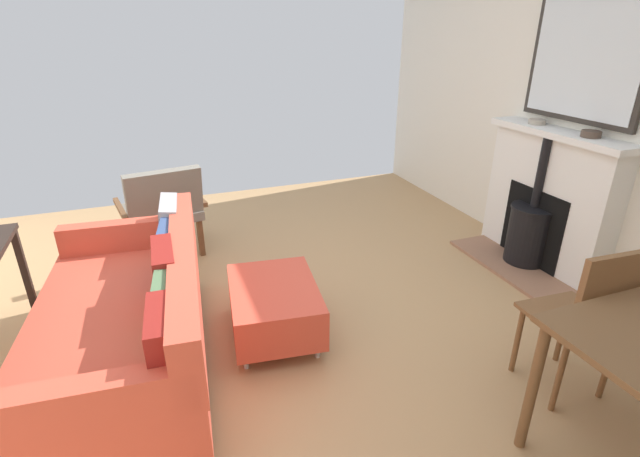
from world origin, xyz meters
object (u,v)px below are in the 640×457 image
Objects in this scene: fireplace at (543,208)px; armchair_accent at (163,206)px; mantel_bowl_far at (591,134)px; mantel_bowl_near at (537,121)px; dining_chair_near_fireplace at (587,313)px; ottoman at (274,305)px; sofa at (132,318)px.

armchair_accent is (2.93, -1.22, -0.03)m from fireplace.
mantel_bowl_far is at bearing 95.77° from fireplace.
mantel_bowl_near is 0.51m from mantel_bowl_far.
mantel_bowl_far reaches higher than dining_chair_near_fireplace.
ottoman is 0.88× the size of dining_chair_near_fireplace.
mantel_bowl_far is 0.07× the size of sofa.
mantel_bowl_far is at bearing 179.79° from sofa.
mantel_bowl_far is at bearing 153.43° from armchair_accent.
mantel_bowl_far reaches higher than sofa.
sofa is at bearing 2.45° from ottoman.
ottoman is at bearing 5.09° from fireplace.
fireplace is 0.71m from mantel_bowl_far.
mantel_bowl_near is 0.15× the size of dining_chair_near_fireplace.
mantel_bowl_far is (0.00, 0.51, 0.00)m from mantel_bowl_near.
dining_chair_near_fireplace is at bearing 56.71° from mantel_bowl_near.
armchair_accent is (2.95, -0.96, -0.69)m from mantel_bowl_near.
fireplace reaches higher than sofa.
dining_chair_near_fireplace is at bearing 127.52° from armchair_accent.
mantel_bowl_far is at bearing -134.43° from dining_chair_near_fireplace.
ottoman is 1.56m from armchair_accent.
fireplace reaches higher than armchair_accent.
armchair_accent is at bearing -18.08° from mantel_bowl_near.
mantel_bowl_near is 3.35m from sofa.
mantel_bowl_near is at bearing -90.00° from mantel_bowl_far.
fireplace is at bearing -127.45° from dining_chair_near_fireplace.
ottoman is at bearing -177.55° from sofa.
fireplace is 1.64m from dining_chair_near_fireplace.
sofa is (3.19, 0.25, -0.15)m from fireplace.
armchair_accent reaches higher than sofa.
sofa is 0.85m from ottoman.
sofa is 2.23× the size of armchair_accent.
mantel_bowl_far is 3.38m from armchair_accent.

